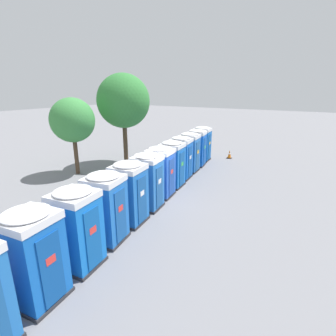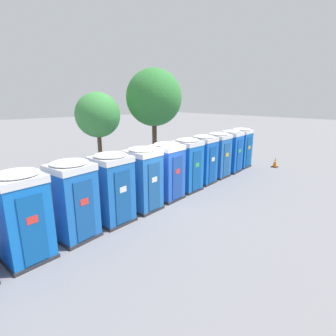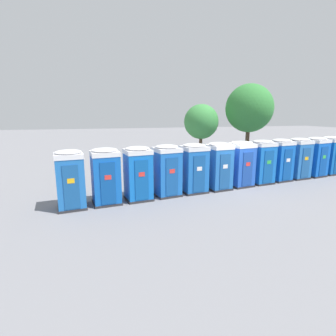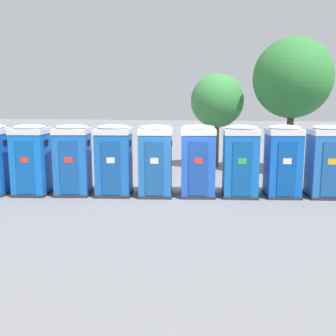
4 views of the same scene
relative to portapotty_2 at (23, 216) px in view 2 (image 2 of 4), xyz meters
The scene contains 14 objects.
ground_plane 5.38m from the portapotty_2, ahead, with size 120.00×120.00×0.00m, color slate.
portapotty_2 is the anchor object (origin of this frame).
portapotty_3 1.49m from the portapotty_2, 10.52° to the left, with size 1.42×1.40×2.54m.
portapotty_4 2.99m from the portapotty_2, ahead, with size 1.39×1.35×2.54m.
portapotty_5 4.48m from the portapotty_2, ahead, with size 1.34×1.36×2.54m.
portapotty_6 5.97m from the portapotty_2, ahead, with size 1.40×1.37×2.54m.
portapotty_7 7.46m from the portapotty_2, ahead, with size 1.36×1.33×2.54m.
portapotty_8 8.96m from the portapotty_2, ahead, with size 1.34×1.36×2.54m.
portapotty_9 10.45m from the portapotty_2, ahead, with size 1.35×1.34×2.54m.
portapotty_10 11.94m from the portapotty_2, ahead, with size 1.43×1.40×2.54m.
portapotty_11 13.44m from the portapotty_2, ahead, with size 1.33×1.34×2.54m.
street_tree_0 11.89m from the portapotty_2, 33.30° to the left, with size 3.58×3.58×6.23m.
street_tree_1 9.82m from the portapotty_2, 50.34° to the left, with size 2.66×2.66×4.73m.
traffic_cone 14.91m from the portapotty_2, ahead, with size 0.36×0.36×0.64m.
Camera 2 is at (-6.54, -8.23, 4.26)m, focal length 28.00 mm.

